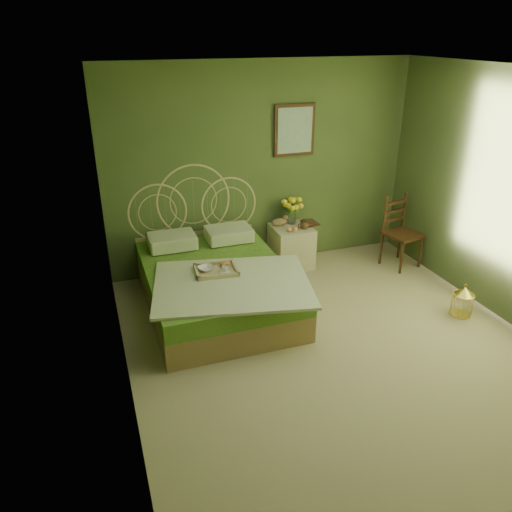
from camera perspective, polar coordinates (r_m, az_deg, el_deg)
name	(u,v)px	position (r m, az deg, el deg)	size (l,w,h in m)	color
floor	(338,352)	(5.09, 9.40, -10.74)	(4.50, 4.50, 0.00)	tan
ceiling	(362,73)	(4.18, 11.98, 19.78)	(4.50, 4.50, 0.00)	silver
wall_back	(262,168)	(6.42, 0.72, 10.05)	(4.00, 4.00, 0.00)	#556535
wall_left	(115,261)	(3.94, -15.79, -0.59)	(4.50, 4.50, 0.00)	#556535
wall_art	(295,130)	(6.45, 4.42, 14.14)	(0.54, 0.04, 0.64)	#361D0E
bed	(215,281)	(5.66, -4.66, -2.87)	(1.80, 2.28, 1.41)	#9D7A4E
nightstand	(291,241)	(6.61, 4.06, 1.75)	(0.50, 0.50, 0.98)	beige
chair	(400,227)	(6.86, 16.13, 3.23)	(0.51, 0.51, 0.95)	#361D0E
birdcage	(462,301)	(5.98, 22.53, -4.81)	(0.23, 0.23, 0.34)	gold
book_lower	(304,224)	(6.61, 5.49, 3.65)	(0.18, 0.24, 0.02)	#381E0F
book_upper	(304,223)	(6.60, 5.50, 3.80)	(0.16, 0.21, 0.02)	#472819
cereal_bowl	(206,269)	(5.38, -5.73, -1.45)	(0.17, 0.17, 0.04)	white
coffee_cup	(225,269)	(5.32, -3.57, -1.53)	(0.07, 0.07, 0.07)	white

